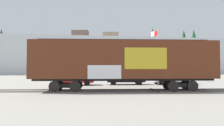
# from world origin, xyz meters

# --- Properties ---
(ground_plane) EXTENTS (260.00, 260.00, 0.00)m
(ground_plane) POSITION_xyz_m (0.00, 0.00, 0.00)
(ground_plane) COLOR gray
(track) EXTENTS (59.94, 6.10, 0.08)m
(track) POSITION_xyz_m (0.86, -0.12, 0.04)
(track) COLOR #4C4742
(track) RESTS_ON ground_plane
(freight_car) EXTENTS (15.83, 4.04, 4.52)m
(freight_car) POSITION_xyz_m (-0.72, -0.00, 2.61)
(freight_car) COLOR #5B2B19
(freight_car) RESTS_ON ground_plane
(flagpole) EXTENTS (0.84, 1.25, 8.12)m
(flagpole) POSITION_xyz_m (6.69, 11.88, 5.16)
(flagpole) COLOR silver
(flagpole) RESTS_ON ground_plane
(hillside) EXTENTS (144.42, 35.44, 18.01)m
(hillside) POSITION_xyz_m (-0.01, 64.32, 6.57)
(hillside) COLOR silver
(hillside) RESTS_ON ground_plane
(parked_car_red) EXTENTS (4.69, 2.22, 1.60)m
(parked_car_red) POSITION_xyz_m (-5.49, 6.45, 0.80)
(parked_car_red) COLOR #B21E1E
(parked_car_red) RESTS_ON ground_plane
(parked_car_black) EXTENTS (4.67, 2.15, 1.68)m
(parked_car_black) POSITION_xyz_m (0.61, 6.51, 0.84)
(parked_car_black) COLOR black
(parked_car_black) RESTS_ON ground_plane
(parked_car_silver) EXTENTS (4.66, 1.97, 1.66)m
(parked_car_silver) POSITION_xyz_m (6.33, 6.10, 0.85)
(parked_car_silver) COLOR #B7BABF
(parked_car_silver) RESTS_ON ground_plane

